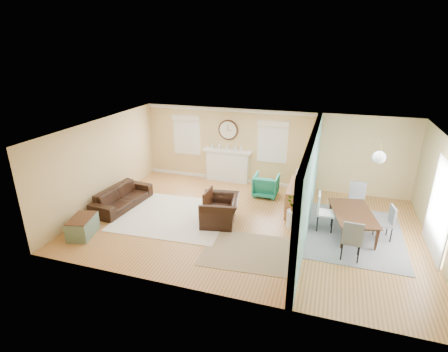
# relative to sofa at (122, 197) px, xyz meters

# --- Properties ---
(floor) EXTENTS (9.00, 9.00, 0.00)m
(floor) POSITION_rel_sofa_xyz_m (3.89, 0.09, -0.30)
(floor) COLOR #905F2F
(floor) RESTS_ON ground
(wall_back) EXTENTS (9.00, 0.02, 2.60)m
(wall_back) POSITION_rel_sofa_xyz_m (3.89, 3.09, 1.00)
(wall_back) COLOR #D5B979
(wall_back) RESTS_ON ground
(wall_front) EXTENTS (9.00, 0.02, 2.60)m
(wall_front) POSITION_rel_sofa_xyz_m (3.89, -2.91, 1.00)
(wall_front) COLOR #D5B979
(wall_front) RESTS_ON ground
(wall_left) EXTENTS (0.02, 6.00, 2.60)m
(wall_left) POSITION_rel_sofa_xyz_m (-0.61, 0.09, 1.00)
(wall_left) COLOR #D5B979
(wall_left) RESTS_ON ground
(wall_right) EXTENTS (0.02, 6.00, 2.60)m
(wall_right) POSITION_rel_sofa_xyz_m (8.39, 0.09, 1.00)
(wall_right) COLOR #D5B979
(wall_right) RESTS_ON ground
(ceiling) EXTENTS (9.00, 6.00, 0.02)m
(ceiling) POSITION_rel_sofa_xyz_m (3.89, 0.09, 2.30)
(ceiling) COLOR white
(ceiling) RESTS_ON wall_back
(partition) EXTENTS (0.17, 6.00, 2.60)m
(partition) POSITION_rel_sofa_xyz_m (5.40, 0.37, 1.05)
(partition) COLOR #D5B979
(partition) RESTS_ON ground
(fireplace) EXTENTS (1.70, 0.30, 1.17)m
(fireplace) POSITION_rel_sofa_xyz_m (2.39, 2.97, 0.29)
(fireplace) COLOR white
(fireplace) RESTS_ON ground
(wall_clock) EXTENTS (0.70, 0.07, 0.70)m
(wall_clock) POSITION_rel_sofa_xyz_m (2.39, 3.06, 1.55)
(wall_clock) COLOR #4C2C1A
(wall_clock) RESTS_ON wall_back
(window_left) EXTENTS (1.05, 0.13, 1.42)m
(window_left) POSITION_rel_sofa_xyz_m (0.84, 3.05, 1.36)
(window_left) COLOR white
(window_left) RESTS_ON wall_back
(window_right) EXTENTS (1.05, 0.13, 1.42)m
(window_right) POSITION_rel_sofa_xyz_m (3.94, 3.05, 1.36)
(window_right) COLOR white
(window_right) RESTS_ON wall_back
(french_doors) EXTENTS (0.06, 1.70, 2.20)m
(french_doors) POSITION_rel_sofa_xyz_m (8.35, 0.09, 0.80)
(french_doors) COLOR white
(french_doors) RESTS_ON ground
(pendant) EXTENTS (0.30, 0.30, 0.55)m
(pendant) POSITION_rel_sofa_xyz_m (6.89, 0.09, 1.90)
(pendant) COLOR gold
(pendant) RESTS_ON ceiling
(rug_cream) EXTENTS (3.18, 2.80, 0.02)m
(rug_cream) POSITION_rel_sofa_xyz_m (1.74, -0.10, -0.29)
(rug_cream) COLOR silver
(rug_cream) RESTS_ON floor
(rug_jute) EXTENTS (2.17, 1.83, 0.01)m
(rug_jute) POSITION_rel_sofa_xyz_m (4.17, -1.24, -0.30)
(rug_jute) COLOR tan
(rug_jute) RESTS_ON floor
(rug_grey) EXTENTS (2.50, 3.12, 0.01)m
(rug_grey) POSITION_rel_sofa_xyz_m (6.57, 0.42, -0.30)
(rug_grey) COLOR gray
(rug_grey) RESTS_ON floor
(sofa) EXTENTS (0.98, 2.13, 0.60)m
(sofa) POSITION_rel_sofa_xyz_m (0.00, 0.00, 0.00)
(sofa) COLOR black
(sofa) RESTS_ON floor
(eames_chair) EXTENTS (1.20, 1.32, 0.74)m
(eames_chair) POSITION_rel_sofa_xyz_m (3.13, -0.07, 0.07)
(eames_chair) COLOR black
(eames_chair) RESTS_ON floor
(green_chair) EXTENTS (0.76, 0.78, 0.71)m
(green_chair) POSITION_rel_sofa_xyz_m (3.96, 2.11, 0.05)
(green_chair) COLOR #0D7C5F
(green_chair) RESTS_ON floor
(trunk) EXTENTS (0.72, 0.97, 0.50)m
(trunk) POSITION_rel_sofa_xyz_m (-0.01, -1.79, -0.05)
(trunk) COLOR slate
(trunk) RESTS_ON floor
(credenza) EXTENTS (0.53, 1.55, 0.80)m
(credenza) POSITION_rel_sofa_xyz_m (5.03, 1.38, 0.10)
(credenza) COLOR #AA7038
(credenza) RESTS_ON floor
(tv) EXTENTS (0.30, 1.16, 0.66)m
(tv) POSITION_rel_sofa_xyz_m (5.01, 1.38, 0.83)
(tv) COLOR black
(tv) RESTS_ON credenza
(garden_stool) EXTENTS (0.33, 0.33, 0.48)m
(garden_stool) POSITION_rel_sofa_xyz_m (5.05, 0.28, -0.06)
(garden_stool) COLOR white
(garden_stool) RESTS_ON floor
(potted_plant) EXTENTS (0.39, 0.36, 0.37)m
(potted_plant) POSITION_rel_sofa_xyz_m (5.05, 0.28, 0.37)
(potted_plant) COLOR #337F33
(potted_plant) RESTS_ON garden_stool
(dining_table) EXTENTS (1.29, 1.88, 0.60)m
(dining_table) POSITION_rel_sofa_xyz_m (6.57, 0.42, -0.00)
(dining_table) COLOR #4C2C1A
(dining_table) RESTS_ON floor
(dining_chair_n) EXTENTS (0.46, 0.46, 0.99)m
(dining_chair_n) POSITION_rel_sofa_xyz_m (6.67, 1.45, 0.28)
(dining_chair_n) COLOR gray
(dining_chair_n) RESTS_ON floor
(dining_chair_s) EXTENTS (0.47, 0.47, 1.00)m
(dining_chair_s) POSITION_rel_sofa_xyz_m (6.50, -0.78, 0.28)
(dining_chair_s) COLOR gray
(dining_chair_s) RESTS_ON floor
(dining_chair_w) EXTENTS (0.46, 0.46, 1.01)m
(dining_chair_w) POSITION_rel_sofa_xyz_m (5.87, 0.40, 0.29)
(dining_chair_w) COLOR white
(dining_chair_w) RESTS_ON floor
(dining_chair_e) EXTENTS (0.46, 0.46, 0.90)m
(dining_chair_e) POSITION_rel_sofa_xyz_m (7.28, 0.35, 0.23)
(dining_chair_e) COLOR gray
(dining_chair_e) RESTS_ON floor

